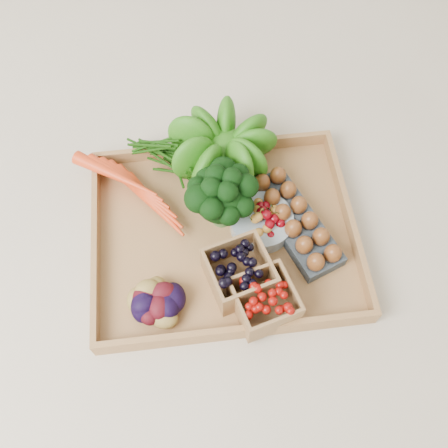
{
  "coord_description": "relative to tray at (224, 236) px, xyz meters",
  "views": [
    {
      "loc": [
        -0.06,
        -0.49,
        0.96
      ],
      "look_at": [
        0.0,
        0.0,
        0.06
      ],
      "focal_mm": 40.0,
      "sensor_mm": 36.0,
      "label": 1
    }
  ],
  "objects": [
    {
      "name": "broccoli",
      "position": [
        -0.0,
        0.04,
        0.07
      ],
      "size": [
        0.15,
        0.15,
        0.12
      ],
      "primitive_type": null,
      "color": "black",
      "rests_on": "tray"
    },
    {
      "name": "ground",
      "position": [
        0.0,
        0.0,
        -0.01
      ],
      "size": [
        4.0,
        4.0,
        0.0
      ],
      "primitive_type": "plane",
      "color": "beige",
      "rests_on": "ground"
    },
    {
      "name": "carrots",
      "position": [
        -0.17,
        0.11,
        0.03
      ],
      "size": [
        0.21,
        0.15,
        0.05
      ],
      "primitive_type": null,
      "color": "red",
      "rests_on": "tray"
    },
    {
      "name": "cherry_bowl",
      "position": [
        0.08,
        0.01,
        0.03
      ],
      "size": [
        0.13,
        0.13,
        0.04
      ],
      "primitive_type": "cylinder",
      "color": "#8C9EA5",
      "rests_on": "tray"
    },
    {
      "name": "punnet_raspberry",
      "position": [
        0.06,
        -0.17,
        0.05
      ],
      "size": [
        0.14,
        0.14,
        0.08
      ],
      "primitive_type": "cube",
      "rotation": [
        0.0,
        0.0,
        0.26
      ],
      "color": "#780905",
      "rests_on": "tray"
    },
    {
      "name": "egg_carton",
      "position": [
        0.15,
        0.0,
        0.02
      ],
      "size": [
        0.18,
        0.27,
        0.03
      ],
      "primitive_type": "cube",
      "rotation": [
        0.0,
        0.0,
        0.37
      ],
      "color": "#3C454C",
      "rests_on": "tray"
    },
    {
      "name": "punnet_blackberry",
      "position": [
        0.02,
        -0.11,
        0.05
      ],
      "size": [
        0.15,
        0.15,
        0.08
      ],
      "primitive_type": "cube",
      "rotation": [
        0.0,
        0.0,
        0.27
      ],
      "color": "black",
      "rests_on": "tray"
    },
    {
      "name": "potatoes",
      "position": [
        -0.15,
        -0.14,
        0.05
      ],
      "size": [
        0.13,
        0.13,
        0.08
      ],
      "primitive_type": null,
      "color": "#3B0910",
      "rests_on": "tray"
    },
    {
      "name": "tray",
      "position": [
        0.0,
        0.0,
        0.0
      ],
      "size": [
        0.55,
        0.45,
        0.01
      ],
      "primitive_type": "cube",
      "color": "#A87846",
      "rests_on": "ground"
    },
    {
      "name": "lettuce",
      "position": [
        0.02,
        0.18,
        0.09
      ],
      "size": [
        0.16,
        0.16,
        0.16
      ],
      "primitive_type": "sphere",
      "color": "#145B0E",
      "rests_on": "tray"
    }
  ]
}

